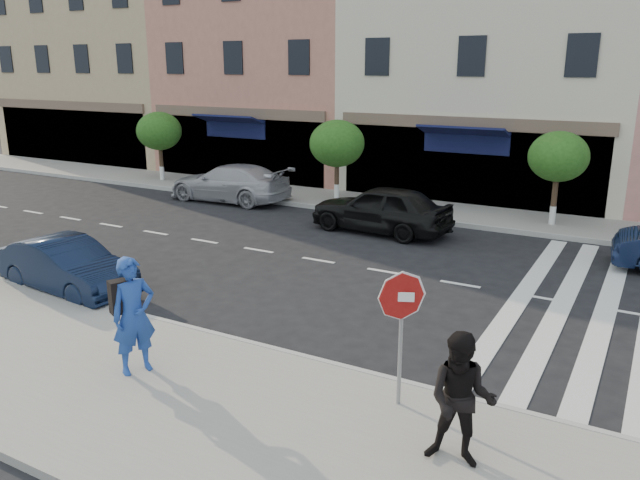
{
  "coord_description": "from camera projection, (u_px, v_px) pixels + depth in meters",
  "views": [
    {
      "loc": [
        6.03,
        -10.3,
        5.19
      ],
      "look_at": [
        -0.55,
        1.49,
        1.4
      ],
      "focal_mm": 35.0,
      "sensor_mm": 36.0,
      "label": 1
    }
  ],
  "objects": [
    {
      "name": "stop_sign",
      "position": [
        401.0,
        308.0,
        9.19
      ],
      "size": [
        0.71,
        0.34,
        2.16
      ],
      "rotation": [
        0.0,
        0.0,
        0.41
      ],
      "color": "gray",
      "rests_on": "sidewalk_near"
    },
    {
      "name": "street_tree_c",
      "position": [
        558.0,
        157.0,
        19.92
      ],
      "size": [
        1.9,
        1.9,
        3.04
      ],
      "color": "#473323",
      "rests_on": "sidewalk_far"
    },
    {
      "name": "ground",
      "position": [
        308.0,
        326.0,
        12.89
      ],
      "size": [
        120.0,
        120.0,
        0.0
      ],
      "primitive_type": "plane",
      "color": "black",
      "rests_on": "ground"
    },
    {
      "name": "street_tree_wb",
      "position": [
        337.0,
        144.0,
        23.69
      ],
      "size": [
        2.1,
        2.1,
        3.06
      ],
      "color": "#473323",
      "rests_on": "sidewalk_far"
    },
    {
      "name": "walker",
      "position": [
        461.0,
        400.0,
        7.96
      ],
      "size": [
        0.98,
        0.81,
        1.83
      ],
      "primitive_type": "imported",
      "rotation": [
        0.0,
        0.0,
        0.14
      ],
      "color": "black",
      "rests_on": "sidewalk_near"
    },
    {
      "name": "sidewalk_far",
      "position": [
        464.0,
        215.0,
        22.11
      ],
      "size": [
        60.0,
        3.0,
        0.15
      ],
      "primitive_type": "cube",
      "color": "gray",
      "rests_on": "ground"
    },
    {
      "name": "car_far_left",
      "position": [
        229.0,
        183.0,
        24.5
      ],
      "size": [
        5.07,
        2.15,
        1.46
      ],
      "primitive_type": "imported",
      "rotation": [
        0.0,
        0.0,
        -1.55
      ],
      "color": "#A8A7AD",
      "rests_on": "ground"
    },
    {
      "name": "building_west_mid",
      "position": [
        288.0,
        27.0,
        30.44
      ],
      "size": [
        10.0,
        9.0,
        14.0
      ],
      "primitive_type": "cube",
      "color": "tan",
      "rests_on": "ground"
    },
    {
      "name": "car_near_mid",
      "position": [
        67.0,
        266.0,
        14.69
      ],
      "size": [
        3.93,
        1.65,
        1.26
      ],
      "primitive_type": "imported",
      "rotation": [
        0.0,
        0.0,
        1.49
      ],
      "color": "black",
      "rests_on": "ground"
    },
    {
      "name": "sidewalk_near",
      "position": [
        187.0,
        406.0,
        9.71
      ],
      "size": [
        60.0,
        4.5,
        0.15
      ],
      "primitive_type": "cube",
      "color": "gray",
      "rests_on": "ground"
    },
    {
      "name": "car_far_mid",
      "position": [
        381.0,
        209.0,
        19.9
      ],
      "size": [
        4.66,
        2.16,
        1.55
      ],
      "primitive_type": "imported",
      "rotation": [
        0.0,
        0.0,
        -1.65
      ],
      "color": "black",
      "rests_on": "ground"
    },
    {
      "name": "photographer",
      "position": [
        134.0,
        315.0,
        10.4
      ],
      "size": [
        0.75,
        0.87,
        2.02
      ],
      "primitive_type": "imported",
      "rotation": [
        0.0,
        0.0,
        1.13
      ],
      "color": "#204294",
      "rests_on": "sidewalk_near"
    },
    {
      "name": "building_west_far",
      "position": [
        126.0,
        51.0,
        35.87
      ],
      "size": [
        12.0,
        9.0,
        12.0
      ],
      "primitive_type": "cube",
      "color": "tan",
      "rests_on": "ground"
    },
    {
      "name": "building_centre",
      "position": [
        502.0,
        57.0,
        25.93
      ],
      "size": [
        11.0,
        9.0,
        11.0
      ],
      "primitive_type": "cube",
      "color": "beige",
      "rests_on": "ground"
    },
    {
      "name": "street_tree_wa",
      "position": [
        159.0,
        131.0,
        27.9
      ],
      "size": [
        2.0,
        2.0,
        3.05
      ],
      "color": "#473323",
      "rests_on": "sidewalk_far"
    }
  ]
}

